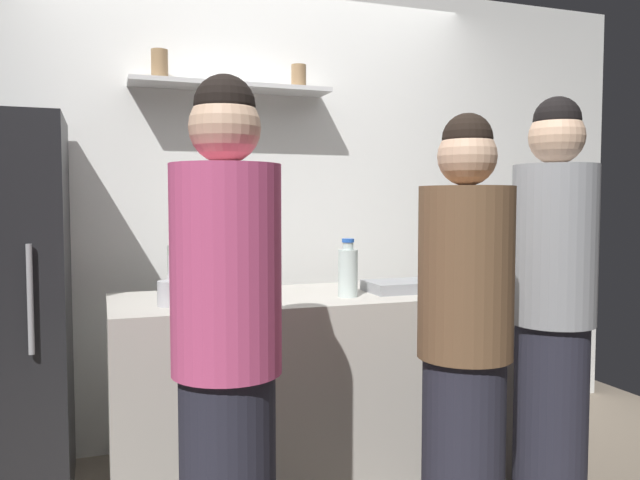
% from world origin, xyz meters
% --- Properties ---
extents(back_wall_assembly, '(4.80, 0.32, 2.60)m').
position_xyz_m(back_wall_assembly, '(-0.00, 1.25, 1.30)').
color(back_wall_assembly, white).
rests_on(back_wall_assembly, ground).
extents(counter, '(1.88, 0.70, 0.91)m').
position_xyz_m(counter, '(0.12, 0.50, 0.46)').
color(counter, '#B7B2A8').
rests_on(counter, ground).
extents(baking_pan, '(0.34, 0.24, 0.05)m').
position_xyz_m(baking_pan, '(0.51, 0.44, 0.94)').
color(baking_pan, gray).
rests_on(baking_pan, counter).
extents(utensil_holder, '(0.09, 0.09, 0.21)m').
position_xyz_m(utensil_holder, '(-0.58, 0.38, 0.96)').
color(utensil_holder, '#B2B2B7').
rests_on(utensil_holder, counter).
extents(wine_bottle_green_glass, '(0.06, 0.06, 0.34)m').
position_xyz_m(wine_bottle_green_glass, '(0.78, 0.51, 1.04)').
color(wine_bottle_green_glass, '#19471E').
rests_on(wine_bottle_green_glass, counter).
extents(wine_bottle_pale_glass, '(0.07, 0.07, 0.32)m').
position_xyz_m(wine_bottle_pale_glass, '(-0.52, 0.68, 1.04)').
color(wine_bottle_pale_glass, '#B2BFB2').
rests_on(wine_bottle_pale_glass, counter).
extents(wine_bottle_amber_glass, '(0.08, 0.08, 0.30)m').
position_xyz_m(wine_bottle_amber_glass, '(0.98, 0.62, 1.02)').
color(wine_bottle_amber_glass, '#472814').
rests_on(wine_bottle_amber_glass, counter).
extents(water_bottle_plastic, '(0.09, 0.09, 0.26)m').
position_xyz_m(water_bottle_plastic, '(0.20, 0.37, 1.03)').
color(water_bottle_plastic, silver).
rests_on(water_bottle_plastic, counter).
extents(person_pink_top, '(0.34, 0.34, 1.72)m').
position_xyz_m(person_pink_top, '(-0.48, -0.33, 0.86)').
color(person_pink_top, '#262633').
rests_on(person_pink_top, ground).
extents(person_grey_hoodie, '(0.34, 0.34, 1.77)m').
position_xyz_m(person_grey_hoodie, '(0.92, -0.12, 0.88)').
color(person_grey_hoodie, '#262633').
rests_on(person_grey_hoodie, ground).
extents(person_brown_jacket, '(0.34, 0.34, 1.65)m').
position_xyz_m(person_brown_jacket, '(0.39, -0.29, 0.82)').
color(person_brown_jacket, '#262633').
rests_on(person_brown_jacket, ground).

